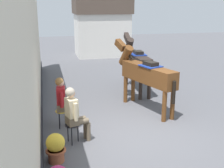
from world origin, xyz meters
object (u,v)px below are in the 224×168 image
at_px(saddled_horse_near, 145,73).
at_px(saddled_horse_far, 136,61).
at_px(seated_visitor_near, 74,112).
at_px(seated_visitor_far, 64,100).
at_px(satchel_bag, 70,111).
at_px(flower_planter_middle, 56,147).

xyz_separation_m(saddled_horse_near, saddled_horse_far, (0.36, 1.99, 0.00)).
height_order(seated_visitor_near, saddled_horse_far, saddled_horse_far).
distance_m(seated_visitor_near, saddled_horse_far, 4.67).
distance_m(seated_visitor_near, seated_visitor_far, 0.97).
bearing_deg(satchel_bag, seated_visitor_near, 159.63).
relative_size(saddled_horse_near, flower_planter_middle, 4.52).
relative_size(seated_visitor_near, seated_visitor_far, 1.00).
height_order(seated_visitor_far, satchel_bag, seated_visitor_far).
bearing_deg(flower_planter_middle, seated_visitor_near, 58.29).
height_order(saddled_horse_far, satchel_bag, saddled_horse_far).
distance_m(saddled_horse_near, flower_planter_middle, 3.95).
distance_m(saddled_horse_far, satchel_bag, 3.45).
distance_m(seated_visitor_far, saddled_horse_near, 2.73).
height_order(saddled_horse_near, satchel_bag, saddled_horse_near).
distance_m(seated_visitor_near, saddled_horse_near, 3.00).
distance_m(saddled_horse_far, flower_planter_middle, 5.65).
height_order(seated_visitor_near, flower_planter_middle, seated_visitor_near).
bearing_deg(saddled_horse_far, seated_visitor_near, -126.15).
bearing_deg(seated_visitor_near, saddled_horse_near, 36.53).
xyz_separation_m(seated_visitor_far, flower_planter_middle, (-0.31, -1.74, -0.44)).
relative_size(seated_visitor_far, flower_planter_middle, 2.17).
bearing_deg(seated_visitor_far, flower_planter_middle, -100.14).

